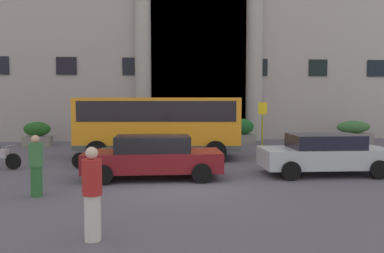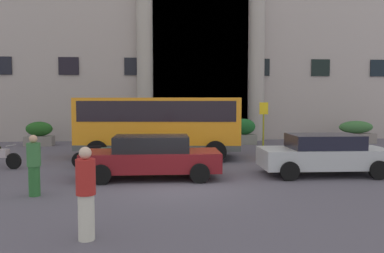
{
  "view_description": "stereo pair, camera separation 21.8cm",
  "coord_description": "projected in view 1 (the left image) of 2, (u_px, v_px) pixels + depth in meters",
  "views": [
    {
      "loc": [
        -0.81,
        -12.12,
        2.61
      ],
      "look_at": [
        0.84,
        4.35,
        1.46
      ],
      "focal_mm": 37.62,
      "sensor_mm": 36.0,
      "label": 1
    },
    {
      "loc": [
        -0.6,
        -12.14,
        2.61
      ],
      "look_at": [
        0.84,
        4.35,
        1.46
      ],
      "focal_mm": 37.62,
      "sensor_mm": 36.0,
      "label": 2
    }
  ],
  "objects": [
    {
      "name": "orange_minibus",
      "position": [
        159.0,
        122.0,
        17.59
      ],
      "size": [
        7.19,
        3.39,
        2.66
      ],
      "rotation": [
        0.0,
        0.0,
        -0.11
      ],
      "color": "orange",
      "rests_on": "ground_plane"
    },
    {
      "name": "ground_plane",
      "position": [
        179.0,
        186.0,
        12.29
      ],
      "size": [
        80.0,
        64.0,
        0.12
      ],
      "primitive_type": "cube",
      "color": "#514D58"
    },
    {
      "name": "hedge_planter_far_west",
      "position": [
        353.0,
        132.0,
        23.76
      ],
      "size": [
        2.15,
        0.89,
        1.31
      ],
      "color": "gray",
      "rests_on": "ground_plane"
    },
    {
      "name": "parked_sedan_second",
      "position": [
        153.0,
        157.0,
        13.13
      ],
      "size": [
        4.46,
        2.01,
        1.4
      ],
      "rotation": [
        0.0,
        0.0,
        -0.02
      ],
      "color": "maroon",
      "rests_on": "ground_plane"
    },
    {
      "name": "pedestrian_child_trailing",
      "position": [
        92.0,
        194.0,
        7.35
      ],
      "size": [
        0.36,
        0.36,
        1.74
      ],
      "rotation": [
        0.0,
        0.0,
        0.68
      ],
      "color": "beige",
      "rests_on": "ground_plane"
    },
    {
      "name": "hedge_planter_entrance_left",
      "position": [
        242.0,
        132.0,
        23.08
      ],
      "size": [
        1.42,
        0.78,
        1.47
      ],
      "color": "gray",
      "rests_on": "ground_plane"
    },
    {
      "name": "parked_hatchback_near",
      "position": [
        324.0,
        154.0,
        13.8
      ],
      "size": [
        4.35,
        2.08,
        1.39
      ],
      "rotation": [
        0.0,
        0.0,
        -0.02
      ],
      "color": "#B4B8BB",
      "rests_on": "ground_plane"
    },
    {
      "name": "pedestrian_man_crossing",
      "position": [
        36.0,
        166.0,
        10.68
      ],
      "size": [
        0.36,
        0.36,
        1.65
      ],
      "rotation": [
        0.0,
        0.0,
        2.0
      ],
      "color": "#28632D",
      "rests_on": "ground_plane"
    },
    {
      "name": "bus_stop_sign",
      "position": [
        262.0,
        121.0,
        20.25
      ],
      "size": [
        0.44,
        0.08,
        2.43
      ],
      "color": "#969B17",
      "rests_on": "ground_plane"
    },
    {
      "name": "motorcycle_near_kerb",
      "position": [
        98.0,
        156.0,
        15.23
      ],
      "size": [
        1.98,
        0.66,
        0.89
      ],
      "rotation": [
        0.0,
        0.0,
        0.21
      ],
      "color": "black",
      "rests_on": "ground_plane"
    },
    {
      "name": "hedge_planter_west",
      "position": [
        37.0,
        134.0,
        22.2
      ],
      "size": [
        1.51,
        0.83,
        1.34
      ],
      "color": "gray",
      "rests_on": "ground_plane"
    }
  ]
}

